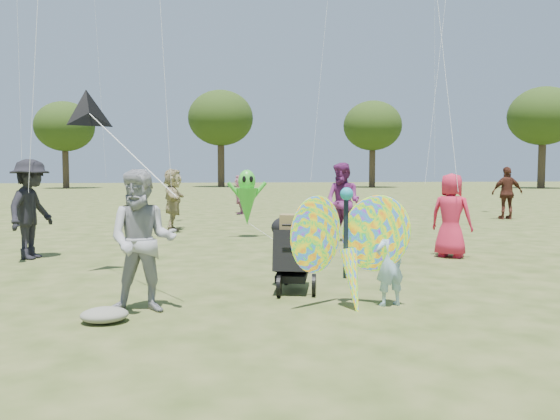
# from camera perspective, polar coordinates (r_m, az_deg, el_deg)

# --- Properties ---
(ground) EXTENTS (160.00, 160.00, 0.00)m
(ground) POSITION_cam_1_polar(r_m,az_deg,el_deg) (7.08, 3.65, -9.75)
(ground) COLOR #51592B
(ground) RESTS_ON ground
(child_girl) EXTENTS (0.43, 0.32, 1.07)m
(child_girl) POSITION_cam_1_polar(r_m,az_deg,el_deg) (7.00, 11.39, -5.49)
(child_girl) COLOR #98C1D7
(child_girl) RESTS_ON ground
(adult_man) EXTENTS (0.90, 0.74, 1.71)m
(adult_man) POSITION_cam_1_polar(r_m,az_deg,el_deg) (6.71, -14.18, -3.17)
(adult_man) COLOR #97979C
(adult_man) RESTS_ON ground
(grey_bag) EXTENTS (0.53, 0.43, 0.17)m
(grey_bag) POSITION_cam_1_polar(r_m,az_deg,el_deg) (6.51, -17.87, -10.39)
(grey_bag) COLOR gray
(grey_bag) RESTS_ON ground
(crowd_a) EXTENTS (0.95, 0.94, 1.65)m
(crowd_a) POSITION_cam_1_polar(r_m,az_deg,el_deg) (11.23, 17.46, -0.54)
(crowd_a) COLOR red
(crowd_a) RESTS_ON ground
(crowd_b) EXTENTS (1.05, 1.40, 1.93)m
(crowd_b) POSITION_cam_1_polar(r_m,az_deg,el_deg) (11.55, -24.57, 0.07)
(crowd_b) COLOR black
(crowd_b) RESTS_ON ground
(crowd_d) EXTENTS (0.61, 1.67, 1.78)m
(crowd_d) POSITION_cam_1_polar(r_m,az_deg,el_deg) (15.90, -11.11, 1.07)
(crowd_d) COLOR tan
(crowd_d) RESTS_ON ground
(crowd_e) EXTENTS (1.15, 1.17, 1.90)m
(crowd_e) POSITION_cam_1_polar(r_m,az_deg,el_deg) (13.10, 6.59, 0.78)
(crowd_e) COLOR #6F2564
(crowd_e) RESTS_ON ground
(crowd_h) EXTENTS (1.14, 0.59, 1.87)m
(crowd_h) POSITION_cam_1_polar(r_m,az_deg,el_deg) (20.97, 22.65, 1.65)
(crowd_h) COLOR #492218
(crowd_h) RESTS_ON ground
(crowd_j) EXTENTS (0.54, 1.48, 1.57)m
(crowd_j) POSITION_cam_1_polar(r_m,az_deg,el_deg) (21.91, -4.18, 1.65)
(crowd_j) COLOR #BB6A8C
(crowd_j) RESTS_ON ground
(jogging_stroller) EXTENTS (0.67, 1.12, 1.09)m
(jogging_stroller) POSITION_cam_1_polar(r_m,az_deg,el_deg) (7.74, 1.19, -3.93)
(jogging_stroller) COLOR black
(jogging_stroller) RESTS_ON ground
(butterfly_kite) EXTENTS (1.74, 0.75, 1.70)m
(butterfly_kite) POSITION_cam_1_polar(r_m,az_deg,el_deg) (6.77, 7.16, -4.01)
(butterfly_kite) COLOR #FF2853
(butterfly_kite) RESTS_ON ground
(delta_kite_rig) EXTENTS (1.85, 2.71, 1.64)m
(delta_kite_rig) POSITION_cam_1_polar(r_m,az_deg,el_deg) (9.28, -19.26, 9.47)
(delta_kite_rig) COLOR black
(delta_kite_rig) RESTS_ON ground
(alien_kite) EXTENTS (1.12, 0.69, 1.74)m
(alien_kite) POSITION_cam_1_polar(r_m,az_deg,el_deg) (13.93, -3.47, 1.07)
(alien_kite) COLOR green
(alien_kite) RESTS_ON ground
(tree_line) EXTENTS (91.78, 33.60, 10.79)m
(tree_line) POSITION_cam_1_polar(r_m,az_deg,el_deg) (52.20, -3.72, 9.69)
(tree_line) COLOR #3A2D21
(tree_line) RESTS_ON ground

